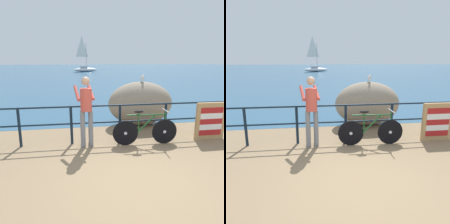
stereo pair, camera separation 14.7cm
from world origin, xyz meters
The scene contains 9 objects.
ground_plane centered at (0.00, 20.00, -0.05)m, with size 120.00×120.00×0.10m, color #846B4C.
sea_surface centered at (0.00, 48.41, 0.00)m, with size 120.00×90.00×0.01m, color #2D5675.
promenade_railing centered at (0.00, 2.02, 0.63)m, with size 7.79×0.07×1.02m.
bicycle centered at (0.61, 1.67, 0.39)m, with size 1.70×0.48×0.92m.
person_at_railing centered at (-0.91, 1.75, 0.99)m, with size 0.52×0.67×1.78m.
folded_deckchair_stack centered at (2.49, 1.77, 0.52)m, with size 0.84×0.10×1.04m.
breakwater_boulder_main centered at (0.99, 3.48, 0.73)m, with size 2.18×1.35×1.46m.
seagull centered at (1.03, 3.47, 1.60)m, with size 0.15×0.34×0.23m.
sailboat centered at (0.57, 36.97, 0.71)m, with size 4.58×2.31×6.16m.
Camera 2 is at (-0.98, -3.56, 2.18)m, focal length 35.20 mm.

